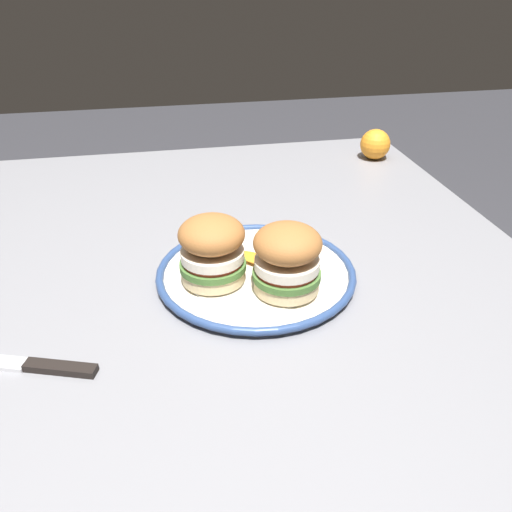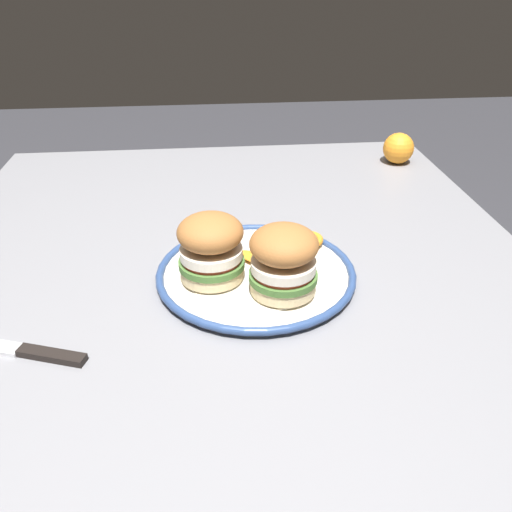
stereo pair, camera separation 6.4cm
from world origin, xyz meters
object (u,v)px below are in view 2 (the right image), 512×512
object	(u,v)px
sandwich_half_right	(211,247)
whole_orange	(398,148)
table_knife	(17,350)
dinner_plate	(256,273)
sandwich_half_left	(284,259)
dining_table	(233,321)

from	to	relation	value
sandwich_half_right	whole_orange	xyz separation A→B (m)	(0.49, -0.45, -0.03)
table_knife	dinner_plate	bearing A→B (deg)	-65.79
sandwich_half_left	whole_orange	world-z (taller)	sandwich_half_left
dinner_plate	sandwich_half_left	size ratio (longest dim) A/B	2.40
dining_table	whole_orange	bearing A→B (deg)	-43.05
dinner_plate	whole_orange	size ratio (longest dim) A/B	4.29
sandwich_half_left	table_knife	bearing A→B (deg)	103.20
dining_table	dinner_plate	bearing A→B (deg)	-121.71
sandwich_half_left	whole_orange	size ratio (longest dim) A/B	1.78
sandwich_half_left	table_knife	xyz separation A→B (m)	(-0.08, 0.35, -0.07)
dinner_plate	sandwich_half_left	distance (m)	0.09
sandwich_half_right	table_knife	world-z (taller)	sandwich_half_right
dining_table	sandwich_half_left	distance (m)	0.20
dining_table	dinner_plate	world-z (taller)	dinner_plate
dinner_plate	whole_orange	distance (m)	0.61
sandwich_half_right	sandwich_half_left	bearing A→B (deg)	-114.64
dining_table	dinner_plate	xyz separation A→B (m)	(-0.02, -0.04, 0.11)
whole_orange	sandwich_half_left	bearing A→B (deg)	146.71
dining_table	table_knife	world-z (taller)	table_knife
dinner_plate	sandwich_half_right	xyz separation A→B (m)	(-0.01, 0.07, 0.06)
dining_table	sandwich_half_left	world-z (taller)	sandwich_half_left
dining_table	table_knife	distance (m)	0.34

